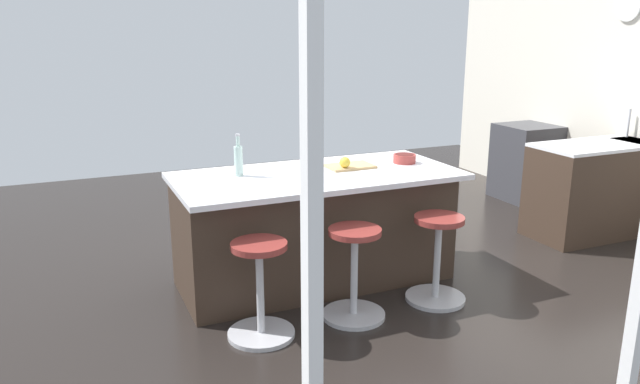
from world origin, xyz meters
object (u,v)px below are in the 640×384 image
Objects in this scene: stool_near_camera at (260,293)px; water_bottle at (238,159)px; kitchen_island at (315,227)px; fruit_bowl at (404,158)px; oven_range at (526,162)px; apple_yellow at (345,162)px; stool_middle at (354,276)px; cutting_board at (350,166)px; stool_by_window at (437,261)px.

water_bottle is (-0.11, -0.80, 0.71)m from stool_near_camera.
water_bottle reaches higher than kitchen_island.
stool_near_camera is at bearing 25.04° from fruit_bowl.
apple_yellow reaches higher than oven_range.
kitchen_island is at bearing -134.71° from stool_near_camera.
stool_middle is 1.80× the size of cutting_board.
fruit_bowl is (-1.35, 0.11, -0.08)m from water_bottle.
kitchen_island is at bearing 5.89° from cutting_board.
stool_near_camera is at bearing 0.00° from stool_middle.
stool_by_window is 7.66× the size of apple_yellow.
fruit_bowl is at bearing -139.06° from stool_middle.
fruit_bowl reaches higher than kitchen_island.
fruit_bowl is (2.40, 1.24, 0.50)m from oven_range.
apple_yellow is 0.56m from fruit_bowl.
fruit_bowl reaches higher than stool_middle.
water_bottle is 1.72× the size of fruit_bowl.
stool_by_window is 1.00m from cutting_board.
cutting_board is (2.88, 1.21, 0.47)m from oven_range.
water_bottle reaches higher than apple_yellow.
stool_by_window is at bearing 124.36° from apple_yellow.
stool_by_window and stool_middle have the same top height.
apple_yellow is at bearing 23.35° from oven_range.
stool_near_camera is at bearing 26.42° from oven_range.
oven_range is at bearing -156.65° from apple_yellow.
oven_range is 0.40× the size of kitchen_island.
cutting_board is at bearing -113.62° from stool_middle.
stool_near_camera is 7.66× the size of apple_yellow.
kitchen_island is 0.97m from stool_by_window.
fruit_bowl is at bearing -154.96° from stool_near_camera.
stool_by_window is at bearing 80.60° from fruit_bowl.
kitchen_island reaches higher than stool_middle.
water_bottle reaches higher than stool_by_window.
water_bottle is at bearing -11.58° from kitchen_island.
kitchen_island is at bearing 21.23° from oven_range.
stool_by_window is 0.67m from stool_middle.
kitchen_island is (3.19, 1.24, 0.02)m from oven_range.
water_bottle is at bearing -10.82° from apple_yellow.
cutting_board reaches higher than kitchen_island.
water_bottle reaches higher than stool_near_camera.
fruit_bowl is (-0.79, -0.00, 0.48)m from kitchen_island.
apple_yellow is (-0.23, -0.64, 0.65)m from stool_middle.
oven_range is 2.76× the size of water_bottle.
stool_by_window is at bearing 180.00° from stool_near_camera.
stool_near_camera is at bearing 0.00° from stool_by_window.
kitchen_island is 3.30× the size of stool_by_window.
fruit_bowl is at bearing 27.25° from oven_range.
water_bottle is (0.79, -0.15, 0.06)m from apple_yellow.
water_bottle is at bearing -54.85° from stool_middle.
cutting_board is (0.36, -0.71, 0.59)m from stool_by_window.
water_bottle is (0.56, -0.80, 0.71)m from stool_middle.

